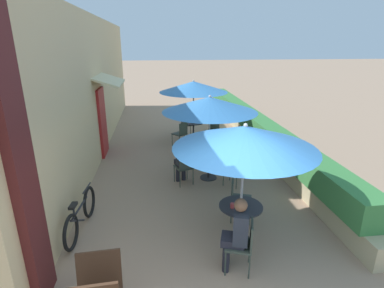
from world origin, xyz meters
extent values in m
cube|color=#D6B784|center=(-2.55, 7.09, 2.10)|extent=(0.24, 14.19, 4.20)
cube|color=#4C1919|center=(-2.37, 0.60, 2.10)|extent=(0.12, 0.56, 4.20)
cube|color=maroon|center=(-2.39, 6.38, 1.05)|extent=(0.08, 0.96, 2.10)
cube|color=beige|center=(-2.08, 6.38, 2.35)|extent=(0.78, 1.80, 0.30)
cube|color=tan|center=(2.75, 6.99, 0.23)|extent=(0.44, 13.19, 0.45)
cube|color=#387A3D|center=(2.75, 6.99, 0.73)|extent=(0.60, 12.53, 0.56)
cylinder|color=#28282D|center=(0.69, 1.46, 0.01)|extent=(0.44, 0.44, 0.02)
cylinder|color=#28282D|center=(0.69, 1.46, 0.36)|extent=(0.06, 0.06, 0.70)
cylinder|color=#28282D|center=(0.69, 1.46, 0.71)|extent=(0.76, 0.76, 0.02)
cylinder|color=#B7B7BC|center=(0.69, 1.46, 1.06)|extent=(0.04, 0.04, 2.11)
cone|color=#387ABC|center=(0.69, 1.46, 1.98)|extent=(2.36, 2.36, 0.37)
sphere|color=#B7B7BC|center=(0.69, 1.46, 2.17)|extent=(0.07, 0.07, 0.07)
cube|color=#384238|center=(0.47, 0.77, 0.45)|extent=(0.50, 0.50, 0.04)
cube|color=#384238|center=(0.64, 0.72, 0.66)|extent=(0.14, 0.37, 0.42)
cylinder|color=#384238|center=(0.35, 1.00, 0.23)|extent=(0.02, 0.02, 0.45)
cylinder|color=#384238|center=(0.24, 0.65, 0.23)|extent=(0.02, 0.02, 0.45)
cylinder|color=#384238|center=(0.69, 0.89, 0.23)|extent=(0.02, 0.02, 0.45)
cylinder|color=#384238|center=(0.59, 0.55, 0.23)|extent=(0.02, 0.02, 0.45)
cylinder|color=#23232D|center=(0.32, 0.90, 0.24)|extent=(0.11, 0.11, 0.47)
cylinder|color=#23232D|center=(0.27, 0.75, 0.24)|extent=(0.11, 0.11, 0.47)
cube|color=#23232D|center=(0.38, 0.80, 0.53)|extent=(0.43, 0.39, 0.12)
cube|color=#282D38|center=(0.49, 0.77, 0.78)|extent=(0.31, 0.39, 0.50)
sphere|color=brown|center=(0.47, 0.77, 1.15)|extent=(0.20, 0.20, 0.20)
cube|color=#384238|center=(0.90, 2.15, 0.45)|extent=(0.50, 0.50, 0.04)
cube|color=#384238|center=(0.73, 2.20, 0.66)|extent=(0.14, 0.37, 0.42)
cylinder|color=#384238|center=(1.02, 1.92, 0.23)|extent=(0.02, 0.02, 0.45)
cylinder|color=#384238|center=(1.13, 2.26, 0.23)|extent=(0.02, 0.02, 0.45)
cylinder|color=#384238|center=(0.68, 2.03, 0.23)|extent=(0.02, 0.02, 0.45)
cylinder|color=#384238|center=(0.79, 2.37, 0.23)|extent=(0.02, 0.02, 0.45)
cylinder|color=#B73D3D|center=(0.52, 1.40, 0.77)|extent=(0.07, 0.07, 0.09)
cylinder|color=#28282D|center=(0.60, 4.16, 0.01)|extent=(0.44, 0.44, 0.02)
cylinder|color=#28282D|center=(0.60, 4.16, 0.36)|extent=(0.06, 0.06, 0.70)
cylinder|color=#28282D|center=(0.60, 4.16, 0.71)|extent=(0.76, 0.76, 0.02)
cylinder|color=#B7B7BC|center=(0.60, 4.16, 1.06)|extent=(0.04, 0.04, 2.11)
cone|color=#387ABC|center=(0.60, 4.16, 1.98)|extent=(2.36, 2.36, 0.37)
sphere|color=#B7B7BC|center=(0.60, 4.16, 2.17)|extent=(0.07, 0.07, 0.07)
cube|color=#384238|center=(-0.08, 3.92, 0.45)|extent=(0.51, 0.51, 0.04)
cube|color=#384238|center=(-0.02, 3.75, 0.66)|extent=(0.37, 0.15, 0.42)
cylinder|color=#384238|center=(0.03, 4.15, 0.23)|extent=(0.02, 0.02, 0.45)
cylinder|color=#384238|center=(-0.31, 4.04, 0.23)|extent=(0.02, 0.02, 0.45)
cylinder|color=#384238|center=(0.15, 3.81, 0.23)|extent=(0.02, 0.02, 0.45)
cylinder|color=#384238|center=(-0.19, 3.69, 0.23)|extent=(0.02, 0.02, 0.45)
cylinder|color=#23232D|center=(-0.07, 4.12, 0.24)|extent=(0.11, 0.11, 0.47)
cylinder|color=#23232D|center=(-0.22, 4.07, 0.24)|extent=(0.11, 0.11, 0.47)
cube|color=#23232D|center=(-0.11, 4.01, 0.53)|extent=(0.40, 0.44, 0.12)
cube|color=#282D38|center=(-0.08, 3.90, 0.78)|extent=(0.39, 0.32, 0.50)
sphere|color=beige|center=(-0.08, 3.92, 1.15)|extent=(0.20, 0.20, 0.20)
cube|color=#384238|center=(1.14, 3.68, 0.45)|extent=(0.56, 0.56, 0.04)
cube|color=#384238|center=(1.26, 3.82, 0.66)|extent=(0.31, 0.27, 0.42)
cylinder|color=#384238|center=(0.89, 3.67, 0.23)|extent=(0.02, 0.02, 0.45)
cylinder|color=#384238|center=(1.16, 3.43, 0.23)|extent=(0.02, 0.02, 0.45)
cylinder|color=#384238|center=(1.13, 3.94, 0.23)|extent=(0.02, 0.02, 0.45)
cylinder|color=#384238|center=(1.40, 3.70, 0.23)|extent=(0.02, 0.02, 0.45)
cube|color=#384238|center=(0.74, 4.86, 0.45)|extent=(0.47, 0.47, 0.04)
cube|color=#384238|center=(0.56, 4.90, 0.66)|extent=(0.10, 0.38, 0.42)
cylinder|color=#384238|center=(0.88, 4.65, 0.23)|extent=(0.02, 0.02, 0.45)
cylinder|color=#384238|center=(0.95, 5.01, 0.23)|extent=(0.02, 0.02, 0.45)
cylinder|color=#384238|center=(0.53, 4.72, 0.23)|extent=(0.02, 0.02, 0.45)
cylinder|color=#384238|center=(0.60, 5.08, 0.23)|extent=(0.02, 0.02, 0.45)
cylinder|color=white|center=(0.76, 4.20, 0.77)|extent=(0.07, 0.07, 0.09)
cylinder|color=#28282D|center=(0.60, 7.28, 0.01)|extent=(0.44, 0.44, 0.02)
cylinder|color=#28282D|center=(0.60, 7.28, 0.36)|extent=(0.06, 0.06, 0.70)
cylinder|color=#28282D|center=(0.60, 7.28, 0.71)|extent=(0.76, 0.76, 0.02)
cylinder|color=#B7B7BC|center=(0.60, 7.28, 1.06)|extent=(0.04, 0.04, 2.11)
cone|color=#387ABC|center=(0.60, 7.28, 1.98)|extent=(2.36, 2.36, 0.37)
sphere|color=#B7B7BC|center=(0.60, 7.28, 2.17)|extent=(0.07, 0.07, 0.07)
cube|color=#384238|center=(0.46, 7.99, 0.45)|extent=(0.47, 0.47, 0.04)
cube|color=#384238|center=(0.28, 7.96, 0.66)|extent=(0.10, 0.38, 0.42)
cylinder|color=#384238|center=(0.67, 7.85, 0.23)|extent=(0.02, 0.02, 0.45)
cylinder|color=#384238|center=(0.60, 8.20, 0.23)|extent=(0.02, 0.02, 0.45)
cylinder|color=#384238|center=(0.32, 7.78, 0.23)|extent=(0.02, 0.02, 0.45)
cylinder|color=#384238|center=(0.25, 8.13, 0.23)|extent=(0.02, 0.02, 0.45)
cube|color=#384238|center=(0.05, 6.81, 0.45)|extent=(0.56, 0.56, 0.04)
cube|color=#384238|center=(0.18, 6.67, 0.66)|extent=(0.31, 0.27, 0.42)
cylinder|color=#384238|center=(0.07, 7.06, 0.23)|extent=(0.02, 0.02, 0.45)
cylinder|color=#384238|center=(-0.20, 6.83, 0.23)|extent=(0.02, 0.02, 0.45)
cylinder|color=#384238|center=(0.31, 6.79, 0.23)|extent=(0.02, 0.02, 0.45)
cylinder|color=#384238|center=(0.04, 6.56, 0.23)|extent=(0.02, 0.02, 0.45)
cube|color=#384238|center=(1.28, 7.05, 0.45)|extent=(0.51, 0.51, 0.04)
cube|color=#384238|center=(1.34, 7.23, 0.66)|extent=(0.37, 0.15, 0.42)
cylinder|color=#384238|center=(1.05, 6.94, 0.23)|extent=(0.02, 0.02, 0.45)
cylinder|color=#384238|center=(1.39, 6.82, 0.23)|extent=(0.02, 0.02, 0.45)
cylinder|color=#384238|center=(1.17, 7.28, 0.23)|extent=(0.02, 0.02, 0.45)
cylinder|color=#384238|center=(1.51, 7.16, 0.23)|extent=(0.02, 0.02, 0.45)
cylinder|color=#232328|center=(0.55, 7.22, 0.77)|extent=(0.07, 0.07, 0.09)
torus|color=black|center=(-2.15, 2.66, 0.32)|extent=(0.12, 0.64, 0.64)
torus|color=black|center=(-2.25, 1.62, 0.32)|extent=(0.12, 0.64, 0.64)
cylinder|color=black|center=(-2.20, 2.14, 0.50)|extent=(0.12, 0.81, 0.04)
cylinder|color=black|center=(-2.22, 1.96, 0.34)|extent=(0.10, 0.60, 0.39)
cylinder|color=black|center=(-2.23, 1.85, 0.59)|extent=(0.04, 0.04, 0.22)
cube|color=black|center=(-2.23, 1.85, 0.70)|extent=(0.12, 0.23, 0.05)
cylinder|color=black|center=(-2.15, 2.62, 0.65)|extent=(0.07, 0.46, 0.03)
cube|color=#422819|center=(-1.54, 0.28, 0.43)|extent=(0.58, 0.27, 0.84)
cube|color=black|center=(-1.54, 0.30, 0.45)|extent=(0.48, 0.19, 0.64)
camera|label=1|loc=(-0.72, -2.98, 3.41)|focal=28.00mm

